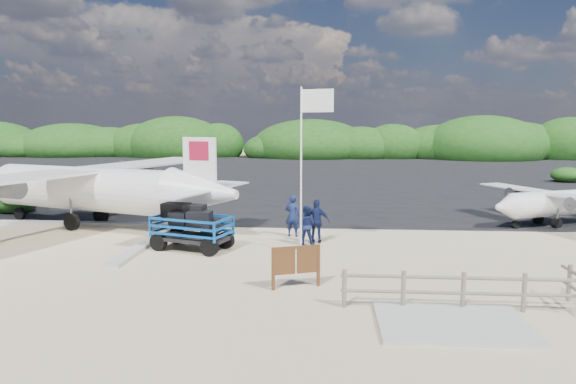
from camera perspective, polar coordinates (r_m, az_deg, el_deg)
name	(u,v)px	position (r m, az deg, el deg)	size (l,w,h in m)	color
ground	(256,256)	(18.62, -3.63, -7.09)	(160.00, 160.00, 0.00)	beige
asphalt_apron	(299,174)	(48.14, 1.24, 1.98)	(90.00, 50.00, 0.04)	#B2B2B2
lagoon	(38,242)	(22.99, -25.99, -5.02)	(9.00, 7.00, 0.40)	#B2B2B2
walkway_pad	(452,325)	(13.10, 17.74, -13.89)	(3.50, 2.50, 0.10)	#B2B2B2
vegetation_band	(308,157)	(73.04, 2.27, 3.90)	(124.00, 8.00, 4.40)	#B2B2B2
fence	(462,310)	(14.12, 18.80, -12.34)	(6.40, 2.00, 1.10)	#B2B2B2
baggage_cart	(193,250)	(19.82, -10.55, -6.30)	(3.06, 1.75, 1.53)	#0B4FAE
flagpole	(301,252)	(19.06, 1.43, -6.73)	(1.20, 0.50, 6.02)	white
signboard	(296,288)	(15.09, 0.90, -10.62)	(1.54, 0.15, 1.27)	#5A3519
crew_a	(293,215)	(21.54, 0.52, -2.62)	(0.65, 0.43, 1.79)	#131D49
crew_b	(306,225)	(20.09, 1.99, -3.70)	(0.76, 0.59, 1.56)	#131D49
crew_c	(317,221)	(20.41, 3.22, -3.28)	(1.02, 0.42, 1.74)	#131D49
aircraft_large	(408,178)	(46.38, 13.18, 1.57)	(17.67, 17.67, 5.30)	#B2B2B2
aircraft_small	(217,170)	(52.61, -7.95, 2.39)	(6.58, 6.58, 2.37)	#B2B2B2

